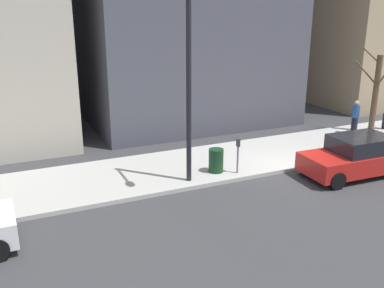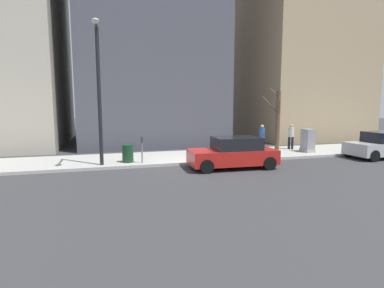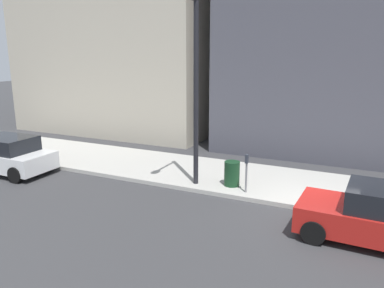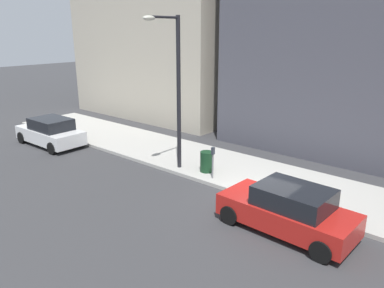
% 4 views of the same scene
% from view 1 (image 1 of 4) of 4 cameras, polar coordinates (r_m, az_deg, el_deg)
% --- Properties ---
extents(ground_plane, '(120.00, 120.00, 0.00)m').
position_cam_1_polar(ground_plane, '(17.24, 13.53, -3.54)').
color(ground_plane, '#38383A').
extents(sidewalk, '(4.00, 36.00, 0.15)m').
position_cam_1_polar(sidewalk, '(18.72, 9.83, -1.35)').
color(sidewalk, '#B2AFA8').
rests_on(sidewalk, ground).
extents(parked_car_red, '(2.06, 4.27, 1.52)m').
position_cam_1_polar(parked_car_red, '(17.35, 21.15, -1.55)').
color(parked_car_red, red).
rests_on(parked_car_red, ground).
extents(parking_meter, '(0.14, 0.10, 1.35)m').
position_cam_1_polar(parking_meter, '(15.99, 6.14, -1.08)').
color(parking_meter, slate).
rests_on(parking_meter, sidewalk).
extents(streetlamp, '(1.97, 0.32, 6.50)m').
position_cam_1_polar(streetlamp, '(14.24, 0.00, 9.29)').
color(streetlamp, black).
rests_on(streetlamp, sidewalk).
extents(bare_tree, '(2.12, 0.82, 4.06)m').
position_cam_1_polar(bare_tree, '(22.96, 23.24, 6.37)').
color(bare_tree, brown).
rests_on(bare_tree, sidewalk).
extents(trash_bin, '(0.56, 0.56, 0.90)m').
position_cam_1_polar(trash_bin, '(16.17, 3.22, -2.21)').
color(trash_bin, '#14381E').
rests_on(trash_bin, sidewalk).
extents(pedestrian_midblock, '(0.40, 0.36, 1.66)m').
position_cam_1_polar(pedestrian_midblock, '(22.47, 20.96, 3.62)').
color(pedestrian_midblock, '#1E1E2D').
rests_on(pedestrian_midblock, sidewalk).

